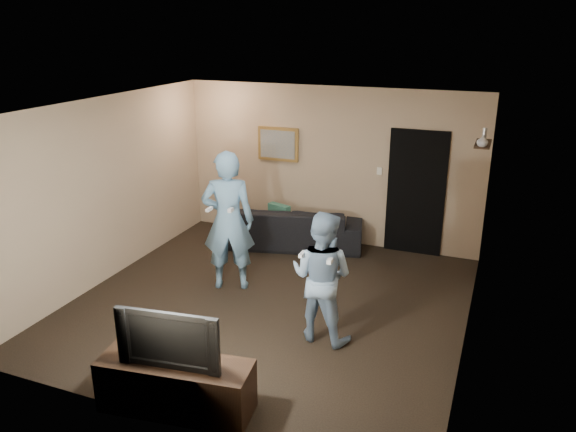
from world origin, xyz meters
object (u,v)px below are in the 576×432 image
at_px(wii_player_right, 322,277).
at_px(television, 172,335).
at_px(tv_console, 176,386).
at_px(wii_player_left, 228,221).
at_px(sofa, 293,226).

bearing_deg(wii_player_right, television, -116.60).
relative_size(tv_console, wii_player_right, 0.94).
xyz_separation_m(television, wii_player_left, (-0.74, 2.57, 0.18)).
distance_m(television, wii_player_right, 1.96).
distance_m(sofa, tv_console, 4.37).
relative_size(wii_player_left, wii_player_right, 1.25).
height_order(sofa, television, television).
xyz_separation_m(tv_console, television, (0.00, 0.00, 0.55)).
bearing_deg(tv_console, wii_player_left, 98.54).
relative_size(sofa, tv_console, 1.53).
bearing_deg(sofa, television, 82.28).
height_order(television, wii_player_left, wii_player_left).
bearing_deg(television, wii_player_left, 98.54).
bearing_deg(wii_player_right, sofa, 117.56).
relative_size(television, wii_player_right, 0.64).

